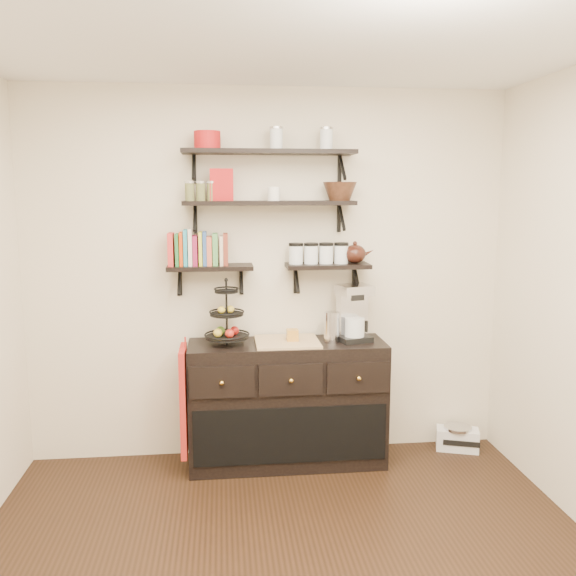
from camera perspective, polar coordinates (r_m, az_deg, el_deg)
The scene contains 20 objects.
ceiling at distance 2.80m, azimuth 0.98°, elevation 24.26°, with size 3.50×3.50×0.02m, color white.
back_wall at distance 4.48m, azimuth -1.86°, elevation 1.14°, with size 3.50×0.02×2.70m, color silver.
shelf_top at distance 4.32m, azimuth -1.79°, elevation 12.57°, with size 1.20×0.27×0.23m.
shelf_mid at distance 4.31m, azimuth -1.76°, elevation 7.92°, with size 1.20×0.27×0.23m.
shelf_low_left at distance 4.34m, azimuth -7.28°, elevation 1.86°, with size 0.60×0.25×0.23m.
shelf_low_right at distance 4.41m, azimuth 3.71°, elevation 2.01°, with size 0.60×0.25×0.23m.
cookbooks at distance 4.33m, azimuth -8.02°, elevation 3.64°, with size 0.43×0.15×0.26m.
glass_canisters at distance 4.39m, azimuth 2.88°, elevation 3.13°, with size 0.43×0.10×0.13m.
sideboard at distance 4.48m, azimuth -0.08°, elevation -10.70°, with size 1.40×0.50×0.92m.
fruit_stand at distance 4.29m, azimuth -5.71°, elevation -3.25°, with size 0.31×0.31×0.45m.
candle at distance 4.34m, azimuth 0.41°, elevation -4.41°, with size 0.08×0.08×0.08m, color #BA7F2A.
coffee_maker at distance 4.41m, azimuth 6.13°, elevation -2.41°, with size 0.27×0.26×0.41m.
thermal_carafe at distance 4.35m, azimuth 4.12°, elevation -3.68°, with size 0.11×0.11×0.22m, color silver.
apron at distance 4.34m, azimuth -9.72°, elevation -10.31°, with size 0.04×0.32×0.75m, color #A02611.
radio at distance 4.98m, azimuth 15.57°, elevation -13.38°, with size 0.35×0.26×0.19m.
recipe_box at distance 4.29m, azimuth -6.24°, elevation 9.58°, with size 0.16×0.06×0.22m, color #A71314.
walnut_bowl at distance 4.37m, azimuth 4.86°, elevation 9.00°, with size 0.24×0.24×0.13m, color black, non-canonical shape.
ramekins at distance 4.31m, azimuth -1.33°, elevation 8.80°, with size 0.09×0.09×0.10m, color white.
teapot at distance 4.43m, azimuth 6.27°, elevation 3.35°, with size 0.21×0.16×0.16m, color black, non-canonical shape.
red_pot at distance 4.31m, azimuth -7.56°, elevation 13.55°, with size 0.18×0.18×0.12m, color #A71314.
Camera 1 is at (-0.34, -2.68, 1.97)m, focal length 38.00 mm.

